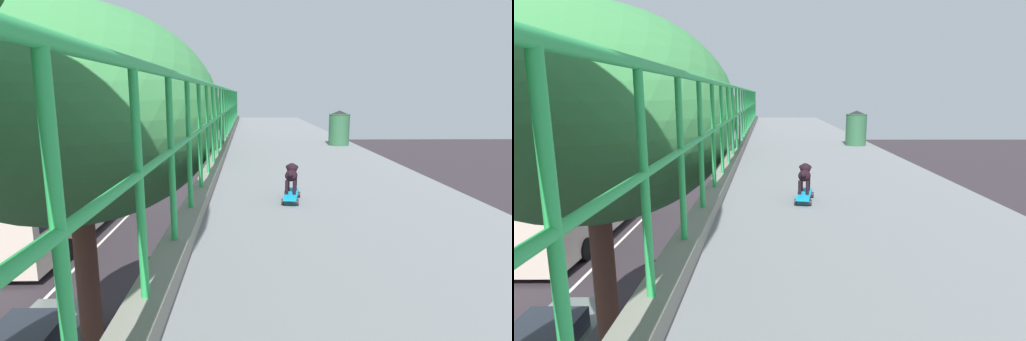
% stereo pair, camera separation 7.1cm
% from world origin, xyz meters
% --- Properties ---
extents(city_bus, '(2.65, 10.56, 3.20)m').
position_xyz_m(city_bus, '(-8.56, 17.51, 1.82)').
color(city_bus, beige).
rests_on(city_bus, ground).
extents(roadside_tree_mid, '(5.47, 5.47, 8.53)m').
position_xyz_m(roadside_tree_mid, '(-2.98, 6.40, 6.49)').
color(roadside_tree_mid, brown).
rests_on(roadside_tree_mid, ground).
extents(toy_skateboard, '(0.25, 0.53, 0.09)m').
position_xyz_m(toy_skateboard, '(0.74, 3.08, 5.81)').
color(toy_skateboard, '#1297CB').
rests_on(toy_skateboard, overpass_deck).
extents(small_dog, '(0.17, 0.33, 0.31)m').
position_xyz_m(small_dog, '(0.74, 3.13, 6.02)').
color(small_dog, black).
rests_on(small_dog, toy_skateboard).
extents(litter_bin, '(0.47, 0.47, 0.79)m').
position_xyz_m(litter_bin, '(2.35, 7.90, 6.14)').
color(litter_bin, '#2F613E').
rests_on(litter_bin, overpass_deck).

